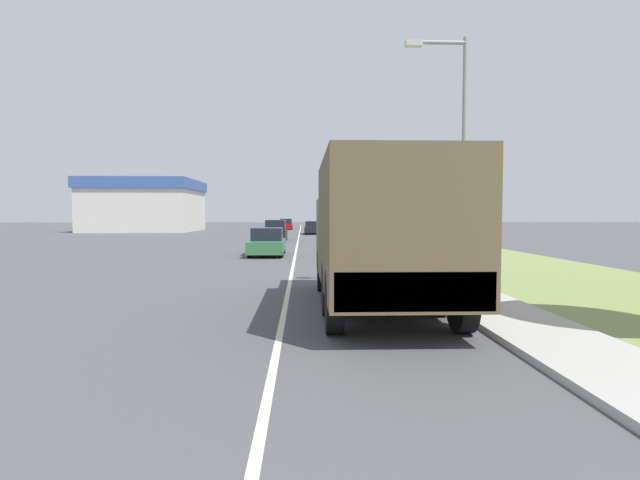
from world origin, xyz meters
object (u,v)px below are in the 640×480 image
military_truck (380,230)px  car_second_ahead (276,231)px  car_third_ahead (313,228)px  lamp_post (456,139)px  car_nearest_ahead (267,243)px  car_fourth_ahead (286,225)px

military_truck → car_second_ahead: (-3.86, 28.79, -1.02)m
car_second_ahead → car_third_ahead: size_ratio=1.00×
car_second_ahead → car_third_ahead: car_second_ahead is taller
military_truck → car_third_ahead: military_truck is taller
car_third_ahead → lamp_post: (3.09, -39.30, 3.50)m
car_nearest_ahead → car_second_ahead: car_second_ahead is taller
lamp_post → car_fourth_ahead: bearing=96.6°
car_fourth_ahead → lamp_post: size_ratio=0.72×
car_fourth_ahead → military_truck: bearing=-86.0°
car_second_ahead → car_fourth_ahead: bearing=90.4°
car_third_ahead → car_fourth_ahead: (-3.42, 16.56, 0.04)m
car_third_ahead → car_fourth_ahead: size_ratio=0.99×
military_truck → lamp_post: (2.45, 2.57, 2.38)m
car_second_ahead → car_fourth_ahead: 29.64m
military_truck → car_third_ahead: bearing=90.9°
car_second_ahead → military_truck: bearing=-82.4°
military_truck → car_nearest_ahead: 15.12m
car_fourth_ahead → car_third_ahead: bearing=-78.3°
car_nearest_ahead → car_second_ahead: size_ratio=0.90×
car_fourth_ahead → lamp_post: lamp_post is taller
military_truck → car_fourth_ahead: 58.58m
car_second_ahead → car_fourth_ahead: (-0.20, 29.64, -0.07)m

